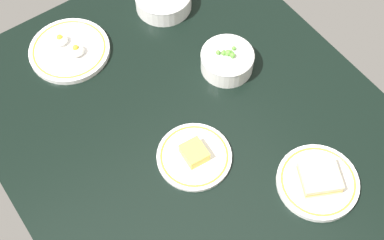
{
  "coord_description": "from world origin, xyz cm",
  "views": [
    {
      "loc": [
        -54.81,
        39.12,
        118.25
      ],
      "look_at": [
        0.0,
        0.0,
        6.0
      ],
      "focal_mm": 49.46,
      "sensor_mm": 36.0,
      "label": 1
    }
  ],
  "objects_px": {
    "plate_eggs": "(69,50)",
    "bowl_peas": "(227,60)",
    "plate_cheese": "(194,156)",
    "plate_sandwich": "(318,181)"
  },
  "relations": [
    {
      "from": "plate_eggs",
      "to": "bowl_peas",
      "type": "relative_size",
      "value": 1.55
    },
    {
      "from": "bowl_peas",
      "to": "plate_cheese",
      "type": "xyz_separation_m",
      "value": [
        -0.17,
        0.23,
        -0.02
      ]
    },
    {
      "from": "plate_sandwich",
      "to": "plate_eggs",
      "type": "relative_size",
      "value": 0.88
    },
    {
      "from": "plate_eggs",
      "to": "bowl_peas",
      "type": "height_order",
      "value": "bowl_peas"
    },
    {
      "from": "bowl_peas",
      "to": "plate_cheese",
      "type": "relative_size",
      "value": 0.78
    },
    {
      "from": "plate_eggs",
      "to": "plate_cheese",
      "type": "xyz_separation_m",
      "value": [
        -0.46,
        -0.09,
        -0.0
      ]
    },
    {
      "from": "plate_sandwich",
      "to": "bowl_peas",
      "type": "height_order",
      "value": "bowl_peas"
    },
    {
      "from": "plate_cheese",
      "to": "plate_eggs",
      "type": "bearing_deg",
      "value": 10.88
    },
    {
      "from": "plate_sandwich",
      "to": "bowl_peas",
      "type": "relative_size",
      "value": 1.37
    },
    {
      "from": "plate_eggs",
      "to": "bowl_peas",
      "type": "xyz_separation_m",
      "value": [
        -0.29,
        -0.32,
        0.02
      ]
    }
  ]
}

